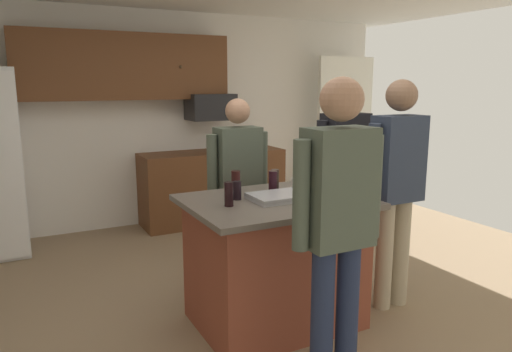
% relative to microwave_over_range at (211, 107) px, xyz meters
% --- Properties ---
extents(floor, '(7.04, 7.04, 0.00)m').
position_rel_microwave_over_range_xyz_m(floor, '(-0.60, -2.50, -1.45)').
color(floor, '#937A5B').
rests_on(floor, ground).
extents(back_wall, '(6.40, 0.10, 2.60)m').
position_rel_microwave_over_range_xyz_m(back_wall, '(-0.60, 0.30, -0.15)').
color(back_wall, white).
rests_on(back_wall, ground).
extents(french_door_window_panel, '(0.90, 0.06, 2.00)m').
position_rel_microwave_over_range_xyz_m(french_door_window_panel, '(2.00, -0.10, -0.35)').
color(french_door_window_panel, white).
rests_on(french_door_window_panel, ground).
extents(cabinet_run_upper, '(2.40, 0.38, 0.75)m').
position_rel_microwave_over_range_xyz_m(cabinet_run_upper, '(-1.00, 0.10, 0.48)').
color(cabinet_run_upper, brown).
extents(cabinet_run_lower, '(1.80, 0.63, 0.90)m').
position_rel_microwave_over_range_xyz_m(cabinet_run_lower, '(0.00, -0.02, -1.00)').
color(cabinet_run_lower, brown).
rests_on(cabinet_run_lower, ground).
extents(microwave_over_range, '(0.56, 0.40, 0.32)m').
position_rel_microwave_over_range_xyz_m(microwave_over_range, '(0.00, 0.00, 0.00)').
color(microwave_over_range, black).
extents(kitchen_island, '(1.25, 0.97, 0.94)m').
position_rel_microwave_over_range_xyz_m(kitchen_island, '(-0.61, -2.71, -0.98)').
color(kitchen_island, brown).
rests_on(kitchen_island, ground).
extents(person_guest_right, '(0.57, 0.23, 1.77)m').
position_rel_microwave_over_range_xyz_m(person_guest_right, '(0.34, -2.90, -0.42)').
color(person_guest_right, tan).
rests_on(person_guest_right, ground).
extents(person_host_foreground, '(0.57, 0.23, 1.78)m').
position_rel_microwave_over_range_xyz_m(person_host_foreground, '(-0.69, -3.54, -0.41)').
color(person_host_foreground, '#232D4C').
rests_on(person_host_foreground, ground).
extents(person_elder_center, '(0.57, 0.22, 1.62)m').
position_rel_microwave_over_range_xyz_m(person_elder_center, '(-0.51, -1.88, -0.52)').
color(person_elder_center, tan).
rests_on(person_elder_center, ground).
extents(person_guest_by_door, '(0.57, 0.23, 1.76)m').
position_rel_microwave_over_range_xyz_m(person_guest_by_door, '(0.27, -2.34, -0.43)').
color(person_guest_by_door, '#383842').
rests_on(person_guest_by_door, ground).
extents(mug_ceramic_white, '(0.12, 0.08, 0.09)m').
position_rel_microwave_over_range_xyz_m(mug_ceramic_white, '(-0.33, -2.54, -0.47)').
color(mug_ceramic_white, white).
rests_on(mug_ceramic_white, kitchen_island).
extents(glass_pilsner, '(0.06, 0.06, 0.16)m').
position_rel_microwave_over_range_xyz_m(glass_pilsner, '(-0.98, -2.74, -0.43)').
color(glass_pilsner, black).
rests_on(glass_pilsner, kitchen_island).
extents(glass_stout_tall, '(0.06, 0.06, 0.15)m').
position_rel_microwave_over_range_xyz_m(glass_stout_tall, '(-0.45, -2.41, -0.44)').
color(glass_stout_tall, black).
rests_on(glass_stout_tall, kitchen_island).
extents(glass_short_whisky, '(0.06, 0.06, 0.13)m').
position_rel_microwave_over_range_xyz_m(glass_short_whisky, '(-0.86, -2.60, -0.45)').
color(glass_short_whisky, black).
rests_on(glass_short_whisky, kitchen_island).
extents(mug_blue_stoneware, '(0.13, 0.09, 0.10)m').
position_rel_microwave_over_range_xyz_m(mug_blue_stoneware, '(-0.15, -2.40, -0.46)').
color(mug_blue_stoneware, '#4C6B99').
rests_on(mug_blue_stoneware, kitchen_island).
extents(glass_dark_ale, '(0.06, 0.06, 0.16)m').
position_rel_microwave_over_range_xyz_m(glass_dark_ale, '(-0.52, -2.51, -0.43)').
color(glass_dark_ale, black).
rests_on(glass_dark_ale, kitchen_island).
extents(tumbler_amber, '(0.07, 0.07, 0.17)m').
position_rel_microwave_over_range_xyz_m(tumbler_amber, '(-0.78, -2.40, -0.43)').
color(tumbler_amber, black).
rests_on(tumbler_amber, kitchen_island).
extents(serving_tray, '(0.44, 0.30, 0.04)m').
position_rel_microwave_over_range_xyz_m(serving_tray, '(-0.58, -2.74, -0.49)').
color(serving_tray, '#B7B7BC').
rests_on(serving_tray, kitchen_island).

